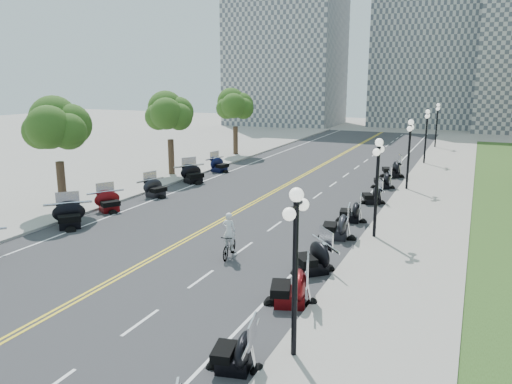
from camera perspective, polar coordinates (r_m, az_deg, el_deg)
The scene contains 49 objects.
ground at distance 25.36m, azimuth -8.04°, elevation -5.47°, with size 160.00×160.00×0.00m, color gray.
road at distance 33.91m, azimuth 0.89°, elevation -0.60°, with size 16.00×90.00×0.01m, color #333335.
centerline_yellow_a at distance 33.96m, azimuth 0.70°, elevation -0.57°, with size 0.12×90.00×0.00m, color yellow.
centerline_yellow_b at distance 33.87m, azimuth 1.07°, elevation -0.61°, with size 0.12×90.00×0.00m, color yellow.
edge_line_north at distance 32.03m, azimuth 11.49°, elevation -1.67°, with size 0.12×90.00×0.00m, color white.
edge_line_south at distance 36.82m, azimuth -8.32°, elevation 0.37°, with size 0.12×90.00×0.00m, color white.
lane_dash_4 at distance 17.59m, azimuth -13.04°, elevation -14.30°, with size 0.12×2.00×0.00m, color white.
lane_dash_5 at distance 20.60m, azimuth -6.30°, elevation -9.84°, with size 0.12×2.00×0.00m, color white.
lane_dash_6 at distance 23.89m, azimuth -1.46°, elevation -6.48°, with size 0.12×2.00×0.00m, color white.
lane_dash_7 at distance 27.38m, azimuth 2.13°, elevation -3.93°, with size 0.12×2.00×0.00m, color white.
lane_dash_8 at distance 30.99m, azimuth 4.89°, elevation -1.94°, with size 0.12×2.00×0.00m, color white.
lane_dash_9 at distance 34.69m, azimuth 7.06°, elevation -0.38°, with size 0.12×2.00×0.00m, color white.
lane_dash_10 at distance 38.44m, azimuth 8.80°, elevation 0.89°, with size 0.12×2.00×0.00m, color white.
lane_dash_11 at distance 42.24m, azimuth 10.24°, elevation 1.92°, with size 0.12×2.00×0.00m, color white.
lane_dash_12 at distance 46.08m, azimuth 11.44°, elevation 2.79°, with size 0.12×2.00×0.00m, color white.
lane_dash_13 at distance 49.94m, azimuth 12.45°, elevation 3.52°, with size 0.12×2.00×0.00m, color white.
lane_dash_14 at distance 53.82m, azimuth 13.32°, elevation 4.14°, with size 0.12×2.00×0.00m, color white.
lane_dash_15 at distance 57.72m, azimuth 14.08°, elevation 4.68°, with size 0.12×2.00×0.00m, color white.
lane_dash_16 at distance 61.63m, azimuth 14.74°, elevation 5.15°, with size 0.12×2.00×0.00m, color white.
lane_dash_17 at distance 65.55m, azimuth 15.32°, elevation 5.57°, with size 0.12×2.00×0.00m, color white.
lane_dash_18 at distance 69.48m, azimuth 15.83°, elevation 5.93°, with size 0.12×2.00×0.00m, color white.
lane_dash_19 at distance 73.42m, azimuth 16.30°, elevation 6.26°, with size 0.12×2.00×0.00m, color white.
sidewalk_north at distance 31.44m, azimuth 18.80°, elevation -2.27°, with size 5.00×90.00×0.15m, color #9E9991.
sidewalk_south at distance 39.11m, azimuth -13.42°, elevation 0.98°, with size 5.00×90.00×0.15m, color #9E9991.
distant_block_a at distance 88.08m, azimuth 3.49°, elevation 16.25°, with size 18.00×14.00×26.00m, color gray.
distant_block_b at distance 89.06m, azimuth 18.96°, elevation 16.86°, with size 16.00×12.00×30.00m, color gray.
street_lamp_1 at distance 14.13m, azimuth 4.48°, elevation -9.43°, with size 0.50×1.20×4.90m, color black, non-canonical shape.
street_lamp_2 at distance 25.29m, azimuth 13.61°, elevation 0.35°, with size 0.50×1.20×4.90m, color black, non-canonical shape.
street_lamp_3 at distance 36.98m, azimuth 17.05°, elevation 4.07°, with size 0.50×1.20×4.90m, color black, non-canonical shape.
street_lamp_4 at distance 48.83m, azimuth 18.84°, elevation 5.99°, with size 0.50×1.20×4.90m, color black, non-canonical shape.
street_lamp_5 at distance 60.73m, azimuth 19.94°, elevation 7.15°, with size 0.50×1.20×4.90m, color black, non-canonical shape.
tree_2 at distance 32.14m, azimuth -21.79°, elevation 6.31°, with size 4.80×4.80×9.20m, color #235619, non-canonical shape.
tree_3 at distance 41.39m, azimuth -9.83°, elevation 8.34°, with size 4.80×4.80×9.20m, color #235619, non-canonical shape.
tree_4 at distance 51.78m, azimuth -2.39°, elevation 9.42°, with size 4.80×4.80×9.20m, color #235619, non-canonical shape.
motorcycle_n_3 at distance 14.51m, azimuth -2.53°, elevation -17.45°, with size 1.80×1.80×1.26m, color black, non-canonical shape.
motorcycle_n_4 at distance 18.12m, azimuth 3.93°, elevation -10.55°, with size 2.14×2.14×1.50m, color #590A0C, non-canonical shape.
motorcycle_n_5 at distance 21.03m, azimuth 6.49°, elevation -7.24°, with size 2.11×2.11×1.47m, color black, non-canonical shape.
motorcycle_n_6 at distance 25.50m, azimuth 9.17°, elevation -3.70°, with size 2.07×2.07×1.45m, color black, non-canonical shape.
motorcycle_n_7 at distance 28.61m, azimuth 10.78°, elevation -2.08°, with size 1.85×1.85×1.30m, color black, non-canonical shape.
motorcycle_n_8 at distance 32.94m, azimuth 13.14°, elevation -0.23°, with size 1.80×1.80×1.26m, color black, non-canonical shape.
motorcycle_n_9 at distance 37.77m, azimuth 14.27°, elevation 1.43°, with size 1.90×1.90×1.33m, color black, non-canonical shape.
motorcycle_n_10 at distance 42.08m, azimuth 15.25°, elevation 2.66°, with size 2.16×2.16×1.51m, color black, non-canonical shape.
motorcycle_s_5 at distance 28.76m, azimuth -20.59°, elevation -2.39°, with size 2.17×2.17×1.52m, color black, non-canonical shape.
motorcycle_s_6 at distance 31.49m, azimuth -16.48°, elevation -0.92°, with size 1.98×1.98×1.38m, color #590A0C, non-canonical shape.
motorcycle_s_7 at distance 34.56m, azimuth -11.43°, elevation 0.56°, with size 1.96×1.96×1.37m, color black, non-canonical shape.
motorcycle_s_8 at distance 38.70m, azimuth -7.21°, elevation 2.18°, with size 2.22×2.22×1.55m, color black, non-canonical shape.
motorcycle_s_9 at distance 43.03m, azimuth -4.20°, elevation 3.24°, with size 2.01×2.01×1.41m, color black, non-canonical shape.
bicycle at distance 22.66m, azimuth -3.07°, elevation -6.14°, with size 0.52×1.86×1.12m, color #A51414.
cyclist_rider at distance 22.23m, azimuth -3.12°, elevation -2.64°, with size 0.64×0.42×1.76m, color silver.
Camera 1 is at (12.88, -20.34, 7.98)m, focal length 35.00 mm.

